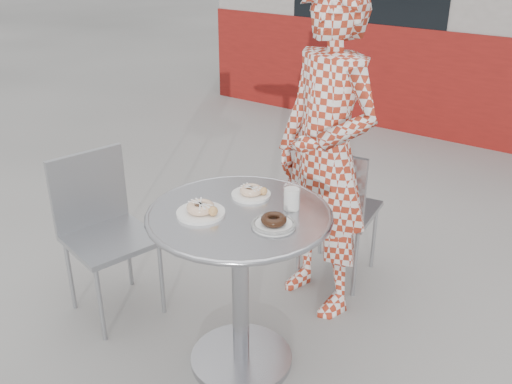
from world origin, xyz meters
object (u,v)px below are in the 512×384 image
Objects in this scene: chair_left at (113,267)px; seated_person at (326,156)px; plate_far at (252,192)px; plate_near at (201,210)px; chair_far at (337,236)px; plate_checker at (274,223)px; bistro_table at (240,252)px; milk_cup at (292,198)px.

chair_left is 1.22m from seated_person.
plate_far is 0.86× the size of plate_near.
chair_far is at bearing 116.90° from seated_person.
chair_left is at bearing -120.94° from seated_person.
chair_left is at bearing 43.66° from chair_far.
chair_far is 4.61× the size of plate_checker.
seated_person is (0.04, -0.26, 0.58)m from chair_far.
plate_far is (0.73, 0.22, 0.54)m from chair_left.
plate_checker is at bearing -4.64° from bistro_table.
milk_cup reaches higher than plate_checker.
plate_near is at bearing -80.17° from chair_left.
plate_near is 0.37m from milk_cup.
chair_far is 0.49× the size of seated_person.
plate_near is (-0.06, -0.26, 0.00)m from plate_far.
plate_near reaches higher than bistro_table.
plate_far is at bearing -82.25° from seated_person.
bistro_table is at bearing -136.59° from milk_cup.
plate_far is at bearing 78.60° from chair_far.
seated_person is at bearing 91.19° from chair_far.
bistro_table is at bearing 175.36° from plate_checker.
seated_person reaches higher than plate_near.
seated_person reaches higher than milk_cup.
chair_far is 4.10× the size of plate_near.
bistro_table is at bearing 42.91° from plate_near.
plate_near reaches higher than chair_far.
chair_left reaches higher than chair_far.
bistro_table is at bearing -71.99° from plate_far.
chair_far is at bearing 83.69° from plate_near.
plate_far is (-0.05, 0.16, 0.21)m from bistro_table.
bistro_table is 0.27m from plate_far.
milk_cup is at bearing -1.90° from plate_far.
chair_far is (-0.00, 0.91, -0.34)m from bistro_table.
chair_far is 0.97m from milk_cup.
chair_left reaches higher than plate_near.
plate_near is at bearing 76.06° from chair_far.
chair_left is at bearing -167.33° from milk_cup.
chair_far is at bearing 90.10° from bistro_table.
milk_cup reaches higher than bistro_table.
chair_left is 7.57× the size of milk_cup.
plate_near reaches higher than plate_checker.
chair_left reaches higher than plate_far.
plate_near is 1.80× the size of milk_cup.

